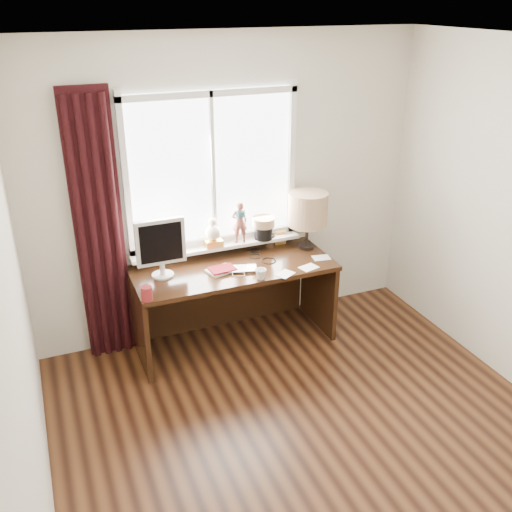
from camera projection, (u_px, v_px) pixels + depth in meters
name	position (u px, v px, depth m)	size (l,w,h in m)	color
floor	(334.00, 464.00, 3.78)	(3.50, 4.00, 0.00)	#502D16
ceiling	(365.00, 50.00, 2.69)	(3.50, 4.00, 0.00)	white
wall_back	(229.00, 190.00, 4.92)	(3.50, 2.60, 0.00)	beige
wall_left	(18.00, 360.00, 2.64)	(4.00, 2.60, 0.00)	beige
laptop	(238.00, 269.00, 4.73)	(0.32, 0.21, 0.03)	silver
mug	(261.00, 274.00, 4.58)	(0.09, 0.09, 0.09)	white
red_cup	(147.00, 293.00, 4.26)	(0.08, 0.08, 0.11)	maroon
window	(216.00, 193.00, 4.83)	(1.52, 0.23, 1.40)	white
curtain	(99.00, 232.00, 4.53)	(0.38, 0.09, 2.25)	black
desk	(230.00, 287.00, 4.99)	(1.70, 0.70, 0.75)	#301C0D
monitor	(161.00, 245.00, 4.53)	(0.40, 0.18, 0.49)	beige
notebook_stack	(221.00, 270.00, 4.71)	(0.26, 0.21, 0.03)	beige
brush_holder	(270.00, 241.00, 5.15)	(0.09, 0.09, 0.25)	black
icon_frame	(281.00, 238.00, 5.20)	(0.10, 0.03, 0.13)	gold
table_lamp	(308.00, 210.00, 5.01)	(0.35, 0.35, 0.52)	black
loose_papers	(305.00, 266.00, 4.81)	(0.60, 0.32, 0.00)	white
desk_cables	(261.00, 257.00, 4.97)	(0.21, 0.37, 0.01)	black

